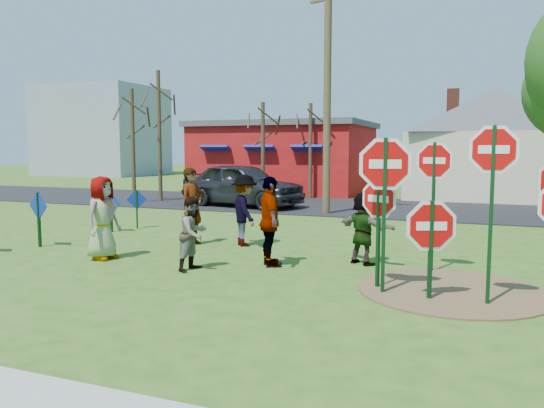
{
  "coord_description": "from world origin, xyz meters",
  "views": [
    {
      "loc": [
        4.87,
        -10.38,
        2.44
      ],
      "look_at": [
        0.1,
        1.73,
        1.07
      ],
      "focal_mm": 35.0,
      "sensor_mm": 36.0,
      "label": 1
    }
  ],
  "objects_px": {
    "suv": "(242,184)",
    "utility_pole": "(327,87)",
    "person_a": "(102,218)",
    "person_b": "(192,207)",
    "stop_sign_a": "(379,208)",
    "stop_sign_c": "(493,173)",
    "stop_sign_b": "(434,173)"
  },
  "relations": [
    {
      "from": "stop_sign_a",
      "to": "utility_pole",
      "type": "distance_m",
      "value": 10.98
    },
    {
      "from": "stop_sign_c",
      "to": "person_a",
      "type": "height_order",
      "value": "stop_sign_c"
    },
    {
      "from": "stop_sign_b",
      "to": "stop_sign_c",
      "type": "bearing_deg",
      "value": -51.78
    },
    {
      "from": "stop_sign_c",
      "to": "suv",
      "type": "bearing_deg",
      "value": 137.44
    },
    {
      "from": "stop_sign_a",
      "to": "person_b",
      "type": "relative_size",
      "value": 1.05
    },
    {
      "from": "stop_sign_b",
      "to": "person_a",
      "type": "height_order",
      "value": "stop_sign_b"
    },
    {
      "from": "person_a",
      "to": "suv",
      "type": "height_order",
      "value": "suv"
    },
    {
      "from": "stop_sign_c",
      "to": "person_b",
      "type": "height_order",
      "value": "stop_sign_c"
    },
    {
      "from": "person_b",
      "to": "suv",
      "type": "height_order",
      "value": "person_b"
    },
    {
      "from": "stop_sign_a",
      "to": "utility_pole",
      "type": "relative_size",
      "value": 0.23
    },
    {
      "from": "stop_sign_b",
      "to": "suv",
      "type": "height_order",
      "value": "stop_sign_b"
    },
    {
      "from": "person_a",
      "to": "utility_pole",
      "type": "distance_m",
      "value": 10.56
    },
    {
      "from": "stop_sign_a",
      "to": "person_a",
      "type": "distance_m",
      "value": 6.12
    },
    {
      "from": "stop_sign_a",
      "to": "suv",
      "type": "bearing_deg",
      "value": 150.07
    },
    {
      "from": "person_a",
      "to": "person_b",
      "type": "height_order",
      "value": "person_b"
    },
    {
      "from": "stop_sign_a",
      "to": "stop_sign_b",
      "type": "height_order",
      "value": "stop_sign_b"
    },
    {
      "from": "stop_sign_c",
      "to": "suv",
      "type": "distance_m",
      "value": 14.75
    },
    {
      "from": "stop_sign_c",
      "to": "suv",
      "type": "height_order",
      "value": "stop_sign_c"
    },
    {
      "from": "utility_pole",
      "to": "person_b",
      "type": "bearing_deg",
      "value": -101.24
    },
    {
      "from": "person_b",
      "to": "person_a",
      "type": "bearing_deg",
      "value": 169.46
    },
    {
      "from": "person_b",
      "to": "stop_sign_b",
      "type": "bearing_deg",
      "value": -85.82
    },
    {
      "from": "stop_sign_a",
      "to": "stop_sign_c",
      "type": "height_order",
      "value": "stop_sign_c"
    },
    {
      "from": "person_a",
      "to": "person_b",
      "type": "distance_m",
      "value": 2.45
    },
    {
      "from": "suv",
      "to": "utility_pole",
      "type": "xyz_separation_m",
      "value": [
        3.92,
        -1.1,
        3.71
      ]
    },
    {
      "from": "person_a",
      "to": "utility_pole",
      "type": "bearing_deg",
      "value": -11.37
    },
    {
      "from": "stop_sign_b",
      "to": "person_a",
      "type": "relative_size",
      "value": 1.47
    },
    {
      "from": "stop_sign_b",
      "to": "suv",
      "type": "bearing_deg",
      "value": 143.88
    },
    {
      "from": "stop_sign_a",
      "to": "person_b",
      "type": "distance_m",
      "value": 5.73
    },
    {
      "from": "person_b",
      "to": "suv",
      "type": "relative_size",
      "value": 0.37
    },
    {
      "from": "stop_sign_a",
      "to": "person_a",
      "type": "xyz_separation_m",
      "value": [
        -6.09,
        0.24,
        -0.49
      ]
    },
    {
      "from": "suv",
      "to": "utility_pole",
      "type": "relative_size",
      "value": 0.6
    },
    {
      "from": "person_b",
      "to": "stop_sign_a",
      "type": "bearing_deg",
      "value": -103.63
    }
  ]
}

